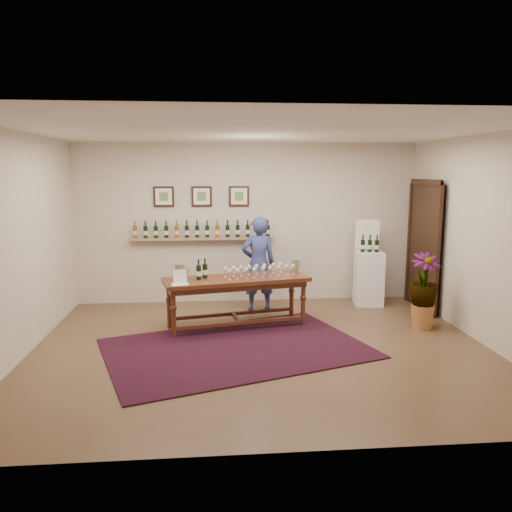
{
  "coord_description": "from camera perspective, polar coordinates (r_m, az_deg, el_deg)",
  "views": [
    {
      "loc": [
        -0.62,
        -6.27,
        2.3
      ],
      "look_at": [
        0.0,
        0.8,
        1.1
      ],
      "focal_mm": 35.0,
      "sensor_mm": 36.0,
      "label": 1
    }
  ],
  "objects": [
    {
      "name": "pitcher_left",
      "position": [
        7.24,
        -8.71,
        -1.83
      ],
      "size": [
        0.2,
        0.2,
        0.24
      ],
      "primitive_type": null,
      "rotation": [
        0.0,
        0.0,
        0.36
      ],
      "color": "#666D44",
      "rests_on": "tasting_table"
    },
    {
      "name": "room_shell",
      "position": [
        8.66,
        13.44,
        1.5
      ],
      "size": [
        6.0,
        6.0,
        6.0
      ],
      "color": "beige",
      "rests_on": "ground"
    },
    {
      "name": "info_sign",
      "position": [
        8.92,
        12.61,
        2.43
      ],
      "size": [
        0.42,
        0.07,
        0.57
      ],
      "primitive_type": "cube",
      "rotation": [
        0.0,
        0.0,
        -0.12
      ],
      "color": "white",
      "rests_on": "display_pedestal"
    },
    {
      "name": "table_bottles",
      "position": [
        7.3,
        -6.21,
        -1.56
      ],
      "size": [
        0.28,
        0.2,
        0.28
      ],
      "primitive_type": null,
      "rotation": [
        0.0,
        0.0,
        0.23
      ],
      "color": "black",
      "rests_on": "tasting_table"
    },
    {
      "name": "display_pedestal",
      "position": [
        8.93,
        12.74,
        -2.48
      ],
      "size": [
        0.52,
        0.52,
        0.94
      ],
      "primitive_type": "cube",
      "rotation": [
        0.0,
        0.0,
        -0.12
      ],
      "color": "white",
      "rests_on": "ground"
    },
    {
      "name": "menu_card",
      "position": [
        7.02,
        -8.7,
        -2.36
      ],
      "size": [
        0.25,
        0.21,
        0.2
      ],
      "primitive_type": "cube",
      "rotation": [
        0.0,
        0.0,
        0.21
      ],
      "color": "white",
      "rests_on": "tasting_table"
    },
    {
      "name": "ground",
      "position": [
        6.71,
        0.61,
        -10.46
      ],
      "size": [
        6.0,
        6.0,
        0.0
      ],
      "primitive_type": "plane",
      "color": "brown",
      "rests_on": "ground"
    },
    {
      "name": "rug",
      "position": [
        6.67,
        -2.25,
        -10.49
      ],
      "size": [
        3.82,
        3.14,
        0.02
      ],
      "primitive_type": "cube",
      "rotation": [
        0.0,
        0.0,
        0.33
      ],
      "color": "#440C0E",
      "rests_on": "ground"
    },
    {
      "name": "pedestal_bottles",
      "position": [
        8.78,
        12.88,
        1.35
      ],
      "size": [
        0.29,
        0.11,
        0.28
      ],
      "primitive_type": null,
      "rotation": [
        0.0,
        0.0,
        -0.12
      ],
      "color": "black",
      "rests_on": "display_pedestal"
    },
    {
      "name": "tasting_table",
      "position": [
        7.4,
        -2.25,
        -3.34
      ],
      "size": [
        2.23,
        1.11,
        0.76
      ],
      "rotation": [
        0.0,
        0.0,
        0.21
      ],
      "color": "#401710",
      "rests_on": "ground"
    },
    {
      "name": "table_glasses",
      "position": [
        7.47,
        -0.04,
        -1.67
      ],
      "size": [
        1.23,
        0.64,
        0.17
      ],
      "primitive_type": null,
      "rotation": [
        0.0,
        0.0,
        0.32
      ],
      "color": "silver",
      "rests_on": "tasting_table"
    },
    {
      "name": "potted_plant",
      "position": [
        7.75,
        18.62,
        -3.81
      ],
      "size": [
        0.52,
        0.52,
        0.98
      ],
      "rotation": [
        0.0,
        0.0,
        -0.01
      ],
      "color": "#AB6B39",
      "rests_on": "ground"
    },
    {
      "name": "pitcher_right",
      "position": [
        7.79,
        4.51,
        -1.12
      ],
      "size": [
        0.15,
        0.15,
        0.2
      ],
      "primitive_type": null,
      "rotation": [
        0.0,
        0.0,
        0.28
      ],
      "color": "#666D44",
      "rests_on": "tasting_table"
    },
    {
      "name": "person",
      "position": [
        8.29,
        0.28,
        -0.91
      ],
      "size": [
        0.61,
        0.44,
        1.58
      ],
      "primitive_type": "imported",
      "rotation": [
        0.0,
        0.0,
        3.26
      ],
      "color": "navy",
      "rests_on": "ground"
    }
  ]
}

